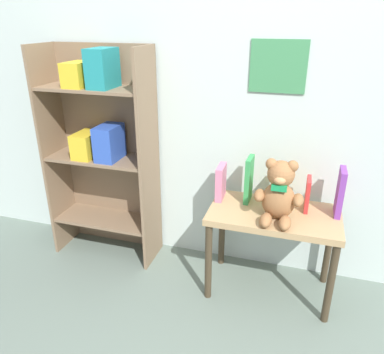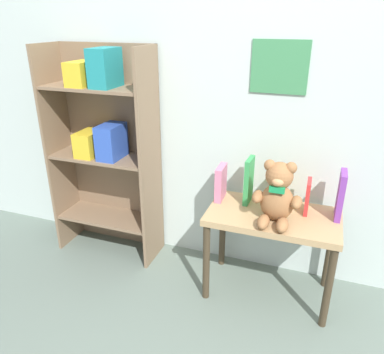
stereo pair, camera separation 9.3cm
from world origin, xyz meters
The scene contains 9 objects.
wall_back centered at (0.00, 1.33, 1.25)m, with size 4.80×0.07×2.50m.
bookshelf_side centered at (-0.94, 1.17, 0.78)m, with size 0.68×0.29×1.37m.
display_table centered at (0.16, 1.04, 0.44)m, with size 0.71×0.40×0.52m.
teddy_bear centered at (0.18, 0.97, 0.67)m, with size 0.25×0.23×0.33m.
book_standing_pink centered at (-0.16, 1.13, 0.62)m, with size 0.04×0.15×0.20m, color #D17093.
book_standing_green centered at (0.00, 1.14, 0.65)m, with size 0.03×0.13×0.27m, color #33934C.
book_standing_yellow centered at (0.16, 1.14, 0.63)m, with size 0.03×0.13×0.21m, color gold.
book_standing_red centered at (0.33, 1.13, 0.61)m, with size 0.02×0.13×0.19m, color red.
book_standing_purple centered at (0.49, 1.12, 0.65)m, with size 0.03×0.14×0.26m, color purple.
Camera 1 is at (0.26, -0.82, 1.51)m, focal length 35.00 mm.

